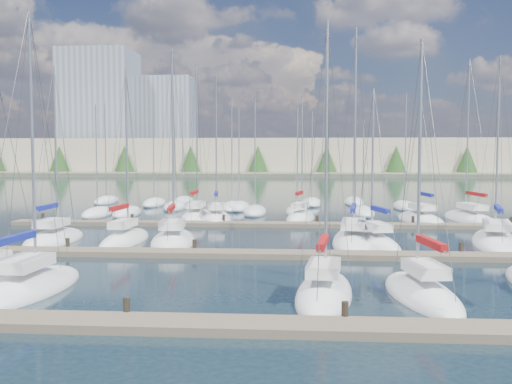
# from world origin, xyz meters

# --- Properties ---
(ground) EXTENTS (400.00, 400.00, 0.00)m
(ground) POSITION_xyz_m (0.00, 60.00, 0.00)
(ground) COLOR #182831
(ground) RESTS_ON ground
(dock_near) EXTENTS (44.00, 1.93, 1.10)m
(dock_near) POSITION_xyz_m (0.00, 2.01, 0.15)
(dock_near) COLOR #6B5E4C
(dock_near) RESTS_ON ground
(dock_mid) EXTENTS (44.00, 1.93, 1.10)m
(dock_mid) POSITION_xyz_m (0.00, 16.01, 0.15)
(dock_mid) COLOR #6B5E4C
(dock_mid) RESTS_ON ground
(dock_far) EXTENTS (44.00, 1.93, 1.10)m
(dock_far) POSITION_xyz_m (0.00, 30.01, 0.15)
(dock_far) COLOR #6B5E4C
(dock_far) RESTS_ON ground
(sailboat_n) EXTENTS (2.73, 8.57, 15.26)m
(sailboat_n) POSITION_xyz_m (-7.11, 35.08, 0.20)
(sailboat_n) COLOR white
(sailboat_n) RESTS_ON ground
(sailboat_j) EXTENTS (3.97, 8.62, 13.93)m
(sailboat_j) POSITION_xyz_m (-6.16, 20.65, 0.18)
(sailboat_j) COLOR white
(sailboat_j) RESTS_ON ground
(sailboat_r) EXTENTS (4.14, 9.85, 15.38)m
(sailboat_r) POSITION_xyz_m (17.90, 35.19, 0.19)
(sailboat_r) COLOR white
(sailboat_r) RESTS_ON ground
(sailboat_q) EXTENTS (4.13, 8.77, 12.23)m
(sailboat_q) POSITION_xyz_m (13.36, 34.36, 0.17)
(sailboat_q) COLOR white
(sailboat_q) RESTS_ON ground
(sailboat_k) EXTENTS (4.10, 10.69, 15.49)m
(sailboat_k) POSITION_xyz_m (6.17, 21.84, 0.18)
(sailboat_k) COLOR white
(sailboat_k) RESTS_ON ground
(sailboat_i) EXTENTS (2.63, 7.80, 12.74)m
(sailboat_i) POSITION_xyz_m (-9.53, 20.71, 0.20)
(sailboat_i) COLOR white
(sailboat_i) RESTS_ON ground
(sailboat_d) EXTENTS (3.27, 7.82, 12.58)m
(sailboat_d) POSITION_xyz_m (3.44, 6.76, 0.19)
(sailboat_d) COLOR white
(sailboat_d) RESTS_ON ground
(sailboat_p) EXTENTS (3.54, 7.26, 12.05)m
(sailboat_p) POSITION_xyz_m (2.63, 34.92, 0.19)
(sailboat_p) COLOR white
(sailboat_p) RESTS_ON ground
(sailboat_o) EXTENTS (3.57, 7.66, 13.92)m
(sailboat_o) POSITION_xyz_m (-5.01, 33.65, 0.19)
(sailboat_o) COLOR white
(sailboat_o) RESTS_ON ground
(sailboat_m) EXTENTS (5.41, 10.29, 13.49)m
(sailboat_m) POSITION_xyz_m (15.72, 21.90, 0.17)
(sailboat_m) COLOR white
(sailboat_m) RESTS_ON ground
(sailboat_e) EXTENTS (3.29, 7.46, 11.72)m
(sailboat_e) POSITION_xyz_m (7.58, 6.88, 0.19)
(sailboat_e) COLOR white
(sailboat_e) RESTS_ON ground
(sailboat_h) EXTENTS (2.92, 7.63, 12.90)m
(sailboat_h) POSITION_xyz_m (-14.54, 20.71, 0.18)
(sailboat_h) COLOR white
(sailboat_h) RESTS_ON ground
(sailboat_c) EXTENTS (3.50, 8.13, 13.29)m
(sailboat_c) POSITION_xyz_m (-9.69, 6.91, 0.18)
(sailboat_c) COLOR white
(sailboat_c) RESTS_ON ground
(sailboat_l) EXTENTS (3.88, 7.52, 11.16)m
(sailboat_l) POSITION_xyz_m (7.41, 20.39, 0.18)
(sailboat_l) COLOR white
(sailboat_l) RESTS_ON ground
(distant_boats) EXTENTS (36.93, 20.75, 13.30)m
(distant_boats) POSITION_xyz_m (-4.34, 43.76, 0.29)
(distant_boats) COLOR #9EA0A5
(distant_boats) RESTS_ON ground
(shoreline) EXTENTS (400.00, 60.00, 38.00)m
(shoreline) POSITION_xyz_m (-13.29, 149.77, 7.44)
(shoreline) COLOR #666B51
(shoreline) RESTS_ON ground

